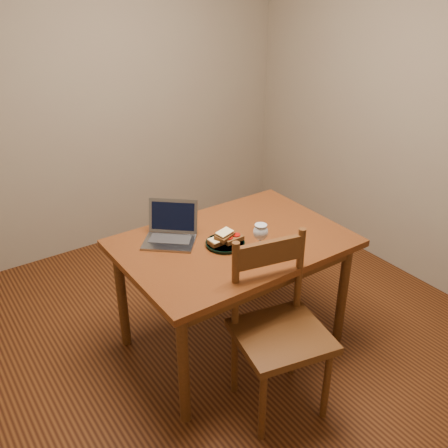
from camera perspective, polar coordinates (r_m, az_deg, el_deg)
floor at (r=3.39m, az=-0.13°, el=-12.26°), size 3.20×3.20×0.02m
back_wall at (r=4.13m, az=-13.39°, el=14.80°), size 3.20×0.02×2.60m
right_wall at (r=3.85m, az=20.52°, el=12.98°), size 0.02×3.20×2.60m
table at (r=2.93m, az=1.06°, el=-3.33°), size 1.30×0.90×0.74m
chair at (r=2.61m, az=6.38°, el=-11.22°), size 0.54×0.52×0.49m
plate at (r=2.83m, az=0.13°, el=-2.25°), size 0.22×0.22×0.02m
sandwich_cheese at (r=2.81m, az=-0.62°, el=-1.90°), size 0.11×0.07×0.04m
sandwich_tomato at (r=2.83m, az=0.97°, el=-1.60°), size 0.12×0.08×0.04m
sandwich_top at (r=2.81m, az=0.07°, el=-1.26°), size 0.13×0.11×0.04m
milk_glass at (r=2.75m, az=4.18°, el=-1.54°), size 0.08×0.08×0.16m
laptop at (r=2.90m, az=-6.07°, el=-0.63°), size 0.39×0.39×0.21m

